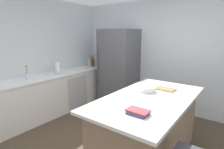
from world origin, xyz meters
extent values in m
cube|color=silver|center=(0.00, 2.25, 1.30)|extent=(6.00, 0.10, 2.60)
cube|color=silver|center=(-2.45, 0.00, 1.30)|extent=(0.10, 6.00, 2.60)
cube|color=silver|center=(-2.09, 0.55, 0.44)|extent=(0.62, 3.10, 0.88)
cube|color=white|center=(-2.09, 0.55, 0.89)|extent=(0.65, 3.13, 0.03)
cube|color=#B2B5BA|center=(-1.78, 0.94, 0.44)|extent=(0.01, 0.60, 0.74)
cube|color=#8E755B|center=(0.36, 0.31, 0.45)|extent=(0.88, 1.74, 0.90)
cube|color=white|center=(0.36, 0.31, 0.92)|extent=(1.04, 1.94, 0.04)
cube|color=#56565B|center=(-1.20, 1.84, 0.96)|extent=(0.86, 0.72, 1.92)
cylinder|color=#4C4C51|center=(-1.59, 1.46, 1.06)|extent=(0.02, 0.02, 0.96)
cylinder|color=silver|center=(-2.15, 0.36, 0.92)|extent=(0.05, 0.05, 0.02)
cylinder|color=silver|center=(-2.15, 0.36, 1.07)|extent=(0.02, 0.02, 0.28)
cylinder|color=silver|center=(-2.09, 0.36, 1.19)|extent=(0.14, 0.02, 0.02)
cylinder|color=silver|center=(-2.12, -0.09, 0.97)|extent=(0.07, 0.07, 0.12)
cylinder|color=#4C7F3D|center=(-2.13, -0.09, 1.07)|extent=(0.01, 0.03, 0.23)
sphere|color=orange|center=(-2.13, -0.09, 1.19)|extent=(0.04, 0.04, 0.04)
cylinder|color=#4C7F3D|center=(-2.12, -0.10, 1.07)|extent=(0.01, 0.01, 0.22)
sphere|color=orange|center=(-2.12, -0.10, 1.18)|extent=(0.04, 0.04, 0.04)
cylinder|color=#4C7F3D|center=(-2.10, -0.09, 1.07)|extent=(0.01, 0.04, 0.22)
sphere|color=orange|center=(-2.10, -0.09, 1.18)|extent=(0.04, 0.04, 0.04)
cylinder|color=gray|center=(-2.09, 0.63, 0.91)|extent=(0.14, 0.14, 0.01)
cylinder|color=white|center=(-2.09, 0.63, 1.05)|extent=(0.11, 0.11, 0.26)
cylinder|color=gray|center=(-2.09, 0.63, 1.20)|extent=(0.02, 0.02, 0.04)
cylinder|color=red|center=(-1.99, 2.00, 0.98)|extent=(0.05, 0.05, 0.15)
cylinder|color=red|center=(-1.99, 2.00, 1.08)|extent=(0.02, 0.02, 0.04)
cylinder|color=black|center=(-1.99, 2.00, 1.10)|extent=(0.02, 0.02, 0.01)
cylinder|color=silver|center=(-2.02, 1.90, 1.02)|extent=(0.07, 0.07, 0.23)
cylinder|color=silver|center=(-2.02, 1.90, 1.17)|extent=(0.03, 0.03, 0.08)
cylinder|color=black|center=(-2.02, 1.90, 1.22)|extent=(0.03, 0.03, 0.01)
cylinder|color=brown|center=(-2.07, 1.82, 1.02)|extent=(0.08, 0.08, 0.22)
cylinder|color=brown|center=(-2.07, 1.82, 1.17)|extent=(0.03, 0.03, 0.07)
cylinder|color=black|center=(-2.07, 1.82, 1.21)|extent=(0.04, 0.04, 0.01)
cylinder|color=#5B3319|center=(-2.14, 1.72, 0.99)|extent=(0.06, 0.06, 0.17)
cylinder|color=#5B3319|center=(-2.14, 1.72, 1.11)|extent=(0.02, 0.02, 0.06)
cylinder|color=black|center=(-2.14, 1.72, 1.14)|extent=(0.02, 0.02, 0.01)
cylinder|color=#8CB79E|center=(-2.05, 1.63, 1.03)|extent=(0.07, 0.07, 0.24)
cylinder|color=#8CB79E|center=(-2.05, 1.63, 1.18)|extent=(0.03, 0.03, 0.07)
cylinder|color=black|center=(-2.05, 1.63, 1.22)|extent=(0.03, 0.03, 0.01)
cube|color=#334770|center=(0.50, -0.26, 0.95)|extent=(0.22, 0.17, 0.03)
cube|color=#A83338|center=(0.50, -0.26, 0.98)|extent=(0.25, 0.16, 0.02)
cylinder|color=silver|center=(0.22, 0.54, 0.98)|extent=(0.26, 0.26, 0.08)
cube|color=#9E7042|center=(0.40, 0.80, 0.95)|extent=(0.33, 0.21, 0.02)
camera|label=1|loc=(1.37, -1.91, 1.80)|focal=28.93mm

